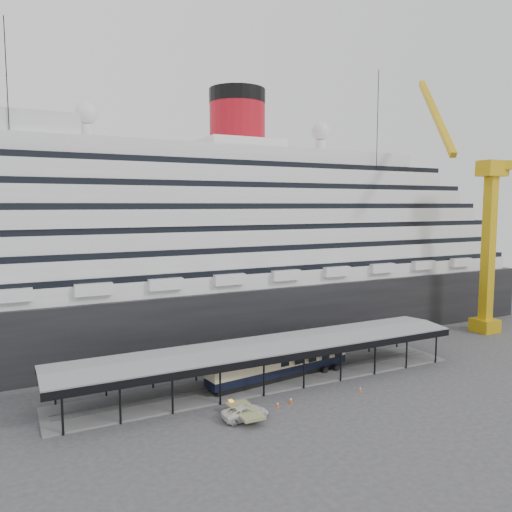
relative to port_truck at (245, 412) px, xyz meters
name	(u,v)px	position (x,y,z in m)	size (l,w,h in m)	color
ground	(288,394)	(7.75, 3.98, -0.72)	(200.00, 200.00, 0.00)	#38383A
cruise_ship	(197,233)	(7.79, 35.98, 17.62)	(130.00, 30.00, 43.90)	black
platform_canopy	(269,364)	(7.75, 8.98, 1.64)	(56.00, 9.18, 5.30)	slate
crane_yellow	(483,224)	(54.81, 14.52, 19.23)	(23.83, 18.78, 47.60)	gold
port_truck	(245,412)	(0.00, 0.00, 0.00)	(2.41, 5.22, 1.45)	silver
pullman_carriage	(280,361)	(9.44, 8.98, 1.84)	(21.62, 5.46, 21.05)	black
traffic_cone_left	(278,404)	(4.75, 1.20, -0.40)	(0.44, 0.44, 0.66)	#F84F0D
traffic_cone_mid	(291,400)	(6.70, 1.51, -0.33)	(0.51, 0.51, 0.79)	#D7450B
traffic_cone_right	(360,389)	(16.39, 0.72, -0.39)	(0.39, 0.39, 0.67)	#EF5C0D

